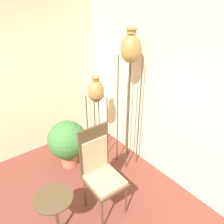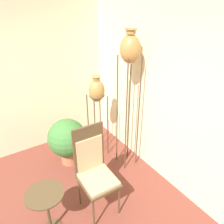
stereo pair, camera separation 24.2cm
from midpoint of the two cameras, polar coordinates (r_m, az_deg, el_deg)
wall_right at (r=3.00m, az=21.39°, el=1.17°), size 0.06×8.37×2.70m
vase_stand_tall at (r=3.14m, az=7.01°, el=14.68°), size 0.29×0.29×2.24m
vase_stand_medium at (r=3.58m, az=-2.07°, el=5.03°), size 0.27×0.27×1.50m
chair at (r=2.89m, az=-2.28°, el=-14.26°), size 0.45×0.50×1.22m
side_table at (r=2.82m, az=-14.20°, el=-22.39°), size 0.45×0.45×0.64m
potted_plant at (r=3.76m, az=-9.80°, el=-7.04°), size 0.65×0.65×0.83m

